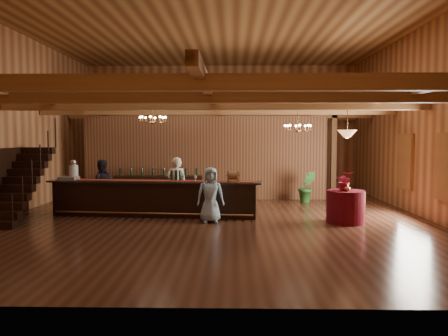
{
  "coord_description": "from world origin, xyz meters",
  "views": [
    {
      "loc": [
        0.54,
        -12.73,
        2.3
      ],
      "look_at": [
        0.26,
        0.86,
        1.35
      ],
      "focal_mm": 35.0,
      "sensor_mm": 36.0,
      "label": 1
    }
  ],
  "objects_px": {
    "pendant_lamp": "(347,134)",
    "bartender": "(177,185)",
    "tasting_bar": "(154,198)",
    "round_table": "(346,207)",
    "guest": "(210,195)",
    "chandelier_right": "(298,127)",
    "backbar_shelf": "(159,188)",
    "chandelier_left": "(153,119)",
    "beverage_dispenser": "(74,170)",
    "raffle_drum": "(233,176)",
    "staff_second": "(101,186)",
    "floor_plant": "(307,187)"
  },
  "relations": [
    {
      "from": "tasting_bar",
      "to": "staff_second",
      "type": "xyz_separation_m",
      "value": [
        -1.78,
        0.73,
        0.28
      ]
    },
    {
      "from": "bartender",
      "to": "staff_second",
      "type": "bearing_deg",
      "value": -7.63
    },
    {
      "from": "guest",
      "to": "floor_plant",
      "type": "relative_size",
      "value": 1.35
    },
    {
      "from": "round_table",
      "to": "guest",
      "type": "distance_m",
      "value": 3.66
    },
    {
      "from": "staff_second",
      "to": "backbar_shelf",
      "type": "bearing_deg",
      "value": -138.7
    },
    {
      "from": "backbar_shelf",
      "to": "chandelier_left",
      "type": "distance_m",
      "value": 3.66
    },
    {
      "from": "backbar_shelf",
      "to": "bartender",
      "type": "xyz_separation_m",
      "value": [
        0.98,
        -2.47,
        0.4
      ]
    },
    {
      "from": "raffle_drum",
      "to": "bartender",
      "type": "bearing_deg",
      "value": 150.36
    },
    {
      "from": "round_table",
      "to": "guest",
      "type": "relative_size",
      "value": 0.68
    },
    {
      "from": "round_table",
      "to": "bartender",
      "type": "bearing_deg",
      "value": 160.97
    },
    {
      "from": "round_table",
      "to": "floor_plant",
      "type": "bearing_deg",
      "value": 96.47
    },
    {
      "from": "bartender",
      "to": "guest",
      "type": "bearing_deg",
      "value": 117.01
    },
    {
      "from": "beverage_dispenser",
      "to": "bartender",
      "type": "bearing_deg",
      "value": 8.25
    },
    {
      "from": "chandelier_left",
      "to": "guest",
      "type": "height_order",
      "value": "chandelier_left"
    },
    {
      "from": "chandelier_right",
      "to": "staff_second",
      "type": "bearing_deg",
      "value": 178.67
    },
    {
      "from": "guest",
      "to": "chandelier_right",
      "type": "bearing_deg",
      "value": 22.48
    },
    {
      "from": "chandelier_left",
      "to": "bartender",
      "type": "relative_size",
      "value": 0.47
    },
    {
      "from": "raffle_drum",
      "to": "backbar_shelf",
      "type": "relative_size",
      "value": 0.11
    },
    {
      "from": "tasting_bar",
      "to": "pendant_lamp",
      "type": "height_order",
      "value": "pendant_lamp"
    },
    {
      "from": "round_table",
      "to": "pendant_lamp",
      "type": "xyz_separation_m",
      "value": [
        0.0,
        0.0,
        1.96
      ]
    },
    {
      "from": "beverage_dispenser",
      "to": "bartender",
      "type": "xyz_separation_m",
      "value": [
        3.02,
        0.44,
        -0.48
      ]
    },
    {
      "from": "staff_second",
      "to": "guest",
      "type": "relative_size",
      "value": 1.07
    },
    {
      "from": "backbar_shelf",
      "to": "bartender",
      "type": "bearing_deg",
      "value": -70.28
    },
    {
      "from": "guest",
      "to": "floor_plant",
      "type": "xyz_separation_m",
      "value": [
        3.23,
        3.7,
        -0.19
      ]
    },
    {
      "from": "raffle_drum",
      "to": "staff_second",
      "type": "relative_size",
      "value": 0.21
    },
    {
      "from": "tasting_bar",
      "to": "chandelier_right",
      "type": "height_order",
      "value": "chandelier_right"
    },
    {
      "from": "raffle_drum",
      "to": "bartender",
      "type": "height_order",
      "value": "bartender"
    },
    {
      "from": "backbar_shelf",
      "to": "round_table",
      "type": "relative_size",
      "value": 3.14
    },
    {
      "from": "tasting_bar",
      "to": "bartender",
      "type": "relative_size",
      "value": 3.71
    },
    {
      "from": "raffle_drum",
      "to": "staff_second",
      "type": "height_order",
      "value": "staff_second"
    },
    {
      "from": "chandelier_left",
      "to": "chandelier_right",
      "type": "relative_size",
      "value": 1.0
    },
    {
      "from": "raffle_drum",
      "to": "guest",
      "type": "relative_size",
      "value": 0.23
    },
    {
      "from": "pendant_lamp",
      "to": "bartender",
      "type": "xyz_separation_m",
      "value": [
        -4.78,
        1.65,
        -1.55
      ]
    },
    {
      "from": "guest",
      "to": "pendant_lamp",
      "type": "bearing_deg",
      "value": -8.14
    },
    {
      "from": "backbar_shelf",
      "to": "staff_second",
      "type": "bearing_deg",
      "value": -120.72
    },
    {
      "from": "backbar_shelf",
      "to": "floor_plant",
      "type": "relative_size",
      "value": 2.85
    },
    {
      "from": "backbar_shelf",
      "to": "pendant_lamp",
      "type": "distance_m",
      "value": 7.35
    },
    {
      "from": "chandelier_left",
      "to": "bartender",
      "type": "bearing_deg",
      "value": 22.57
    },
    {
      "from": "backbar_shelf",
      "to": "staff_second",
      "type": "height_order",
      "value": "staff_second"
    },
    {
      "from": "backbar_shelf",
      "to": "beverage_dispenser",
      "type": "bearing_deg",
      "value": -126.98
    },
    {
      "from": "backbar_shelf",
      "to": "floor_plant",
      "type": "height_order",
      "value": "floor_plant"
    },
    {
      "from": "raffle_drum",
      "to": "guest",
      "type": "distance_m",
      "value": 1.01
    },
    {
      "from": "pendant_lamp",
      "to": "bartender",
      "type": "height_order",
      "value": "pendant_lamp"
    },
    {
      "from": "beverage_dispenser",
      "to": "round_table",
      "type": "relative_size",
      "value": 0.59
    },
    {
      "from": "chandelier_left",
      "to": "guest",
      "type": "xyz_separation_m",
      "value": [
        1.79,
        -1.37,
        -2.1
      ]
    },
    {
      "from": "beverage_dispenser",
      "to": "chandelier_right",
      "type": "distance_m",
      "value": 6.84
    },
    {
      "from": "beverage_dispenser",
      "to": "chandelier_right",
      "type": "bearing_deg",
      "value": 2.59
    },
    {
      "from": "chandelier_left",
      "to": "tasting_bar",
      "type": "bearing_deg",
      "value": -77.05
    },
    {
      "from": "backbar_shelf",
      "to": "bartender",
      "type": "height_order",
      "value": "bartender"
    },
    {
      "from": "pendant_lamp",
      "to": "bartender",
      "type": "distance_m",
      "value": 5.29
    }
  ]
}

